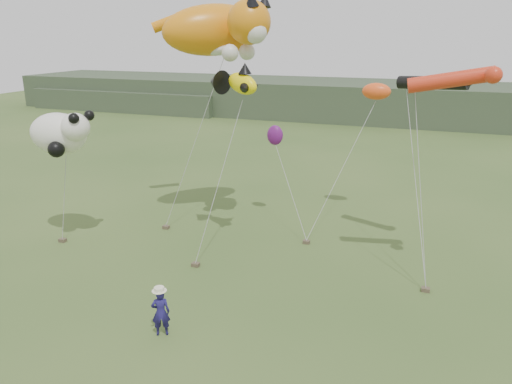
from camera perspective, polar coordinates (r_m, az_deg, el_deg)
ground at (r=17.84m, az=-6.61°, el=-13.87°), size 120.00×120.00×0.00m
headland at (r=59.52m, az=10.27°, el=10.27°), size 90.00×13.00×4.00m
festival_attendant at (r=16.64m, az=-10.84°, el=-13.36°), size 0.70×0.62×1.61m
sandbag_anchors at (r=22.38m, az=-3.78°, el=-6.69°), size 16.44×4.16×0.16m
cat_kite at (r=23.47m, az=-3.95°, el=18.07°), size 6.64×5.23×2.83m
fish_kite at (r=20.85m, az=-2.67°, el=12.43°), size 2.77×1.79×1.38m
tube_kites at (r=20.15m, az=21.09°, el=11.80°), size 3.64×3.99×1.18m
panda_kite at (r=23.56m, az=-21.39°, el=6.31°), size 3.20×2.07×1.99m
misc_kites at (r=25.31m, az=9.89°, el=9.68°), size 5.72×2.50×3.06m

